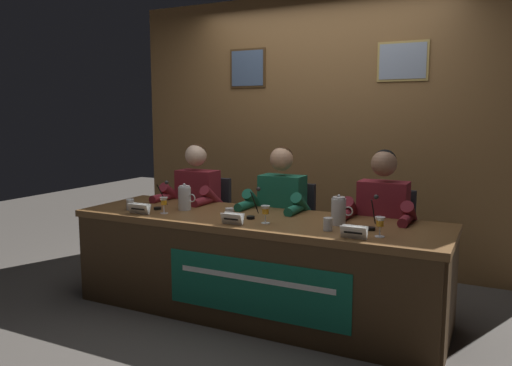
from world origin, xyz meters
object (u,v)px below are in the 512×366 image
object	(u,v)px
panelist_left	(193,202)
nameplate_left	(139,209)
juice_glass_right	(380,223)
chair_left	(205,228)
nameplate_right	(354,232)
conference_table	(250,251)
microphone_left	(161,199)
water_pitcher_right_side	(339,211)
nameplate_center	(232,219)
microphone_center	(254,208)
water_cup_right	(328,225)
water_cup_left	(130,205)
panelist_right	(380,220)
water_cup_center	(229,215)
chair_right	(385,250)
microphone_right	(372,218)
juice_glass_center	(265,211)
juice_glass_left	(164,202)
panelist_center	(278,210)
water_pitcher_left_side	(185,198)
chair_center	(287,238)

from	to	relation	value
panelist_left	nameplate_left	distance (m)	0.70
nameplate_left	juice_glass_right	xyz separation A→B (m)	(1.79, 0.10, 0.05)
chair_left	panelist_left	world-z (taller)	panelist_left
nameplate_right	conference_table	bearing A→B (deg)	165.28
microphone_left	water_pitcher_right_side	size ratio (longest dim) A/B	1.03
nameplate_center	microphone_center	world-z (taller)	microphone_center
conference_table	water_cup_right	world-z (taller)	water_cup_right
water_cup_left	panelist_right	distance (m)	1.92
water_cup_center	chair_right	size ratio (longest dim) A/B	0.10
nameplate_left	microphone_right	distance (m)	1.72
juice_glass_center	chair_right	world-z (taller)	chair_right
conference_table	juice_glass_right	world-z (taller)	juice_glass_right
chair_left	nameplate_left	xyz separation A→B (m)	(-0.01, -0.90, 0.34)
panelist_left	juice_glass_right	distance (m)	1.87
juice_glass_left	water_cup_center	world-z (taller)	juice_glass_left
panelist_center	water_pitcher_left_side	size ratio (longest dim) A/B	5.78
panelist_right	nameplate_center	bearing A→B (deg)	-140.30
nameplate_left	water_cup_center	size ratio (longest dim) A/B	2.09
nameplate_left	water_cup_right	size ratio (longest dim) A/B	2.09
juice_glass_center	juice_glass_left	bearing A→B (deg)	-177.92
microphone_left	conference_table	bearing A→B (deg)	-3.18
nameplate_left	microphone_right	size ratio (longest dim) A/B	0.82
water_cup_center	juice_glass_right	size ratio (longest dim) A/B	0.69
panelist_left	water_pitcher_left_side	size ratio (longest dim) A/B	5.78
nameplate_left	juice_glass_center	size ratio (longest dim) A/B	1.43
nameplate_center	panelist_right	xyz separation A→B (m)	(0.85, 0.70, -0.06)
microphone_right	water_pitcher_left_side	distance (m)	1.48
chair_left	juice_glass_right	xyz separation A→B (m)	(1.77, -0.80, 0.38)
chair_center	panelist_left	bearing A→B (deg)	-166.39
juice_glass_left	nameplate_center	size ratio (longest dim) A/B	0.79
chair_right	water_pitcher_left_side	distance (m)	1.61
juice_glass_left	chair_center	bearing A→B (deg)	49.69
nameplate_left	conference_table	bearing A→B (deg)	13.07
panelist_left	juice_glass_right	bearing A→B (deg)	-18.81
microphone_left	chair_right	world-z (taller)	microphone_left
water_cup_center	panelist_right	world-z (taller)	panelist_right
conference_table	water_cup_center	distance (m)	0.31
chair_left	nameplate_left	size ratio (longest dim) A/B	5.00
nameplate_right	microphone_right	size ratio (longest dim) A/B	0.74
water_pitcher_left_side	water_cup_left	bearing A→B (deg)	-153.23
chair_left	chair_center	world-z (taller)	same
water_cup_center	water_pitcher_right_side	bearing A→B (deg)	14.60
water_cup_center	microphone_center	distance (m)	0.19
nameplate_center	juice_glass_center	size ratio (longest dim) A/B	1.26
microphone_center	nameplate_right	world-z (taller)	microphone_center
nameplate_left	nameplate_right	size ratio (longest dim) A/B	1.11
microphone_right	panelist_left	bearing A→B (deg)	166.26
juice_glass_right	water_pitcher_right_side	size ratio (longest dim) A/B	0.59
chair_left	chair_right	xyz separation A→B (m)	(1.64, 0.00, 0.00)
water_cup_center	panelist_left	bearing A→B (deg)	140.22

